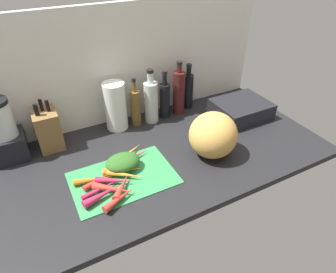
{
  "coord_description": "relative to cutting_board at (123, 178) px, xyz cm",
  "views": [
    {
      "loc": [
        -40.9,
        -99.28,
        86.14
      ],
      "look_at": [
        7.2,
        -7.66,
        13.38
      ],
      "focal_mm": 31.37,
      "sensor_mm": 36.0,
      "label": 1
    }
  ],
  "objects": [
    {
      "name": "carrot_11",
      "position": [
        9.95,
        9.85,
        1.5
      ],
      "size": [
        14.14,
        5.61,
        2.2
      ],
      "primitive_type": "cone",
      "rotation": [
        0.0,
        1.57,
        0.25
      ],
      "color": "red",
      "rests_on": "cutting_board"
    },
    {
      "name": "knife_block",
      "position": [
        -22.49,
        37.98,
        9.28
      ],
      "size": [
        10.79,
        13.77,
        24.42
      ],
      "color": "brown",
      "rests_on": "ground_plane"
    },
    {
      "name": "bottle_2",
      "position": [
        39.02,
        37.46,
        10.31
      ],
      "size": [
        5.6,
        5.6,
        27.02
      ],
      "color": "black",
      "rests_on": "ground_plane"
    },
    {
      "name": "ground_plane",
      "position": [
        15.12,
        9.4,
        -1.9
      ],
      "size": [
        170.0,
        80.0,
        3.0
      ],
      "primitive_type": "cube",
      "color": "black"
    },
    {
      "name": "carrot_10",
      "position": [
        -0.22,
        -0.03,
        2.0
      ],
      "size": [
        14.88,
        12.61,
        3.2
      ],
      "primitive_type": "cone",
      "rotation": [
        0.0,
        1.57,
        -0.66
      ],
      "color": "orange",
      "rests_on": "cutting_board"
    },
    {
      "name": "bottle_4",
      "position": [
        55.86,
        40.75,
        10.56
      ],
      "size": [
        5.85,
        5.85,
        26.42
      ],
      "color": "black",
      "rests_on": "ground_plane"
    },
    {
      "name": "bottle_3",
      "position": [
        47.92,
        37.59,
        12.53
      ],
      "size": [
        6.68,
        6.68,
        30.5
      ],
      "color": "#471919",
      "rests_on": "ground_plane"
    },
    {
      "name": "carrot_4",
      "position": [
        -10.62,
        1.57,
        1.63
      ],
      "size": [
        12.93,
        6.39,
        2.46
      ],
      "primitive_type": "cone",
      "rotation": [
        0.0,
        1.57,
        0.32
      ],
      "color": "red",
      "rests_on": "cutting_board"
    },
    {
      "name": "carrot_greens_pile",
      "position": [
        2.11,
        5.5,
        3.59
      ],
      "size": [
        15.1,
        11.61,
        6.39
      ],
      "primitive_type": "ellipsoid",
      "color": "#2D6023",
      "rests_on": "cutting_board"
    },
    {
      "name": "carrot_8",
      "position": [
        -11.86,
        2.91,
        1.69
      ],
      "size": [
        15.96,
        6.1,
        2.58
      ],
      "primitive_type": "cone",
      "rotation": [
        0.0,
        1.57,
        -0.23
      ],
      "color": "orange",
      "rests_on": "cutting_board"
    },
    {
      "name": "carrot_0",
      "position": [
        -2.83,
        -6.59,
        2.02
      ],
      "size": [
        11.57,
        13.04,
        3.25
      ],
      "primitive_type": "cone",
      "rotation": [
        0.0,
        1.57,
        0.88
      ],
      "color": "red",
      "rests_on": "cutting_board"
    },
    {
      "name": "carrot_9",
      "position": [
        -10.24,
        -3.43,
        1.52
      ],
      "size": [
        17.26,
        5.4,
        2.24
      ],
      "primitive_type": "cone",
      "rotation": [
        0.0,
        1.57,
        0.19
      ],
      "color": "#B2264C",
      "rests_on": "cutting_board"
    },
    {
      "name": "carrot_5",
      "position": [
        0.76,
        2.34,
        2.05
      ],
      "size": [
        16.21,
        7.98,
        3.31
      ],
      "primitive_type": "cone",
      "rotation": [
        0.0,
        1.57,
        -0.31
      ],
      "color": "orange",
      "rests_on": "cutting_board"
    },
    {
      "name": "bottle_1",
      "position": [
        30.45,
        36.49,
        11.66
      ],
      "size": [
        7.44,
        7.44,
        29.8
      ],
      "color": "silver",
      "rests_on": "ground_plane"
    },
    {
      "name": "bottle_0",
      "position": [
        21.71,
        37.19,
        10.01
      ],
      "size": [
        5.31,
        5.31,
        26.57
      ],
      "color": "brown",
      "rests_on": "ground_plane"
    },
    {
      "name": "wall_back",
      "position": [
        15.12,
        47.9,
        29.6
      ],
      "size": [
        170.0,
        3.0,
        60.0
      ],
      "primitive_type": "cube",
      "color": "silver",
      "rests_on": "ground_plane"
    },
    {
      "name": "carrot_1",
      "position": [
        -6.06,
        -12.32,
        1.96
      ],
      "size": [
        14.74,
        8.39,
        3.12
      ],
      "primitive_type": "cone",
      "rotation": [
        0.0,
        1.57,
        0.39
      ],
      "color": "red",
      "rests_on": "cutting_board"
    },
    {
      "name": "winter_squash",
      "position": [
        42.63,
        -3.31,
        10.27
      ],
      "size": [
        22.2,
        21.68,
        21.34
      ],
      "primitive_type": "ellipsoid",
      "color": "gold",
      "rests_on": "ground_plane"
    },
    {
      "name": "dish_rack",
      "position": [
        76.81,
        17.72,
        4.01
      ],
      "size": [
        29.03,
        24.28,
        8.81
      ],
      "primitive_type": "cube",
      "color": "black",
      "rests_on": "ground_plane"
    },
    {
      "name": "cutting_board",
      "position": [
        0.0,
        0.0,
        0.0
      ],
      "size": [
        43.14,
        28.57,
        0.8
      ],
      "primitive_type": "cube",
      "color": "#338C4C",
      "rests_on": "ground_plane"
    },
    {
      "name": "carrot_7",
      "position": [
        -4.3,
        -1.95,
        1.89
      ],
      "size": [
        15.17,
        10.53,
        2.99
      ],
      "primitive_type": "cone",
      "rotation": [
        0.0,
        1.57,
        -0.53
      ],
      "color": "#B2264C",
      "rests_on": "cutting_board"
    },
    {
      "name": "carrot_3",
      "position": [
        -6.45,
        -6.43,
        2.08
      ],
      "size": [
        15.17,
        13.36,
        3.36
      ],
      "primitive_type": "cone",
      "rotation": [
        0.0,
        1.57,
        -0.69
      ],
      "color": "red",
      "rests_on": "cutting_board"
    },
    {
      "name": "blender_appliance",
      "position": [
        -40.03,
        37.71,
        12.19
      ],
      "size": [
        14.73,
        14.73,
        29.31
      ],
      "color": "black",
      "rests_on": "ground_plane"
    },
    {
      "name": "paper_towel_roll",
      "position": [
        11.49,
        38.9,
        12.29
      ],
      "size": [
        11.17,
        11.17,
        25.37
      ],
      "primitive_type": "cylinder",
      "color": "white",
      "rests_on": "ground_plane"
    },
    {
      "name": "carrot_6",
      "position": [
        -11.0,
        -7.4,
        2.09
      ],
      "size": [
        16.78,
        7.15,
        3.39
      ],
      "primitive_type": "cone",
      "rotation": [
        0.0,
        1.57,
        0.24
      ],
      "color": "#B2264C",
      "rests_on": "cutting_board"
    },
    {
      "name": "carrot_2",
      "position": [
        7.22,
        12.1,
        1.82
      ],
      "size": [
        16.58,
        11.06,
        2.84
      ],
      "primitive_type": "cone",
      "rotation": [
        0.0,
        1.57,
        0.51
      ],
      "color": "orange",
      "rests_on": "cutting_board"
    }
  ]
}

